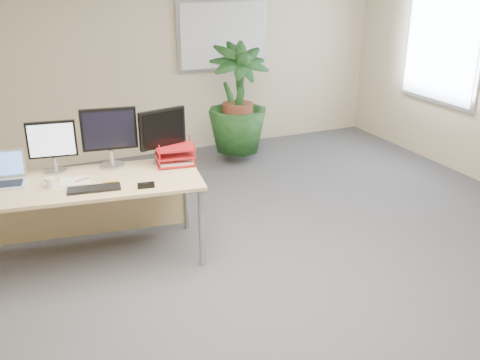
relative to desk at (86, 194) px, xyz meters
name	(u,v)px	position (x,y,z in m)	size (l,w,h in m)	color
floor	(276,318)	(1.08, -1.53, -0.59)	(8.00, 8.00, 0.00)	#4B4B50
back_wall	(135,55)	(1.08, 2.47, 0.76)	(7.00, 0.04, 2.70)	beige
whiteboard	(223,35)	(2.28, 2.44, 0.96)	(1.30, 0.04, 0.95)	#B5B4B9
window	(443,41)	(4.54, 0.77, 0.96)	(0.04, 1.30, 1.55)	#B5B4B9
desk	(86,194)	(0.00, 0.00, 0.00)	(2.02, 1.07, 0.74)	#D7B97E
floor_plant	(238,106)	(2.18, 1.72, 0.16)	(0.84, 0.84, 1.50)	#133312
monitor_left	(52,143)	(-0.21, 0.22, 0.42)	(0.41, 0.19, 0.45)	#A7A6AB
monitor_right	(109,134)	(0.27, 0.16, 0.46)	(0.48, 0.22, 0.54)	#A7A6AB
monitor_dark	(163,133)	(0.73, 0.06, 0.44)	(0.45, 0.21, 0.50)	#A7A6AB
laptop	(3,176)	(-0.63, 0.12, 0.22)	(0.40, 0.36, 0.26)	silver
keyboard	(94,189)	(0.03, -0.33, 0.17)	(0.42, 0.14, 0.02)	black
coffee_mug	(50,183)	(-0.28, -0.13, 0.20)	(0.11, 0.07, 0.08)	silver
spiral_notebook	(75,181)	(-0.08, -0.09, 0.16)	(0.25, 0.19, 0.01)	silver
orange_pen	(83,179)	(-0.02, -0.10, 0.17)	(0.01, 0.01, 0.14)	#CE4516
yellow_highlighter	(111,181)	(0.18, -0.22, 0.16)	(0.02, 0.02, 0.12)	yellow
letter_tray	(175,157)	(0.81, -0.01, 0.23)	(0.37, 0.30, 0.16)	#A9141A
stapler	(146,185)	(0.42, -0.45, 0.18)	(0.14, 0.04, 0.05)	black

